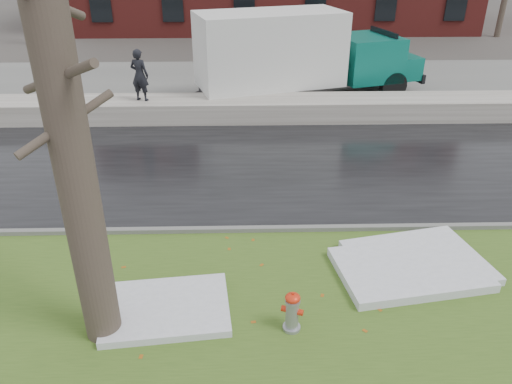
{
  "coord_description": "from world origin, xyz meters",
  "views": [
    {
      "loc": [
        -0.27,
        -8.58,
        6.09
      ],
      "look_at": [
        -0.03,
        1.07,
        1.0
      ],
      "focal_mm": 35.0,
      "sensor_mm": 36.0,
      "label": 1
    }
  ],
  "objects_px": {
    "box_truck": "(297,54)",
    "worker": "(140,75)",
    "tree": "(67,129)",
    "fire_hydrant": "(292,310)"
  },
  "relations": [
    {
      "from": "box_truck",
      "to": "worker",
      "type": "distance_m",
      "value": 6.07
    },
    {
      "from": "box_truck",
      "to": "worker",
      "type": "bearing_deg",
      "value": -175.17
    },
    {
      "from": "tree",
      "to": "box_truck",
      "type": "distance_m",
      "value": 13.84
    },
    {
      "from": "box_truck",
      "to": "fire_hydrant",
      "type": "bearing_deg",
      "value": -112.35
    },
    {
      "from": "box_truck",
      "to": "worker",
      "type": "relative_size",
      "value": 5.82
    },
    {
      "from": "fire_hydrant",
      "to": "box_truck",
      "type": "distance_m",
      "value": 13.12
    },
    {
      "from": "worker",
      "to": "tree",
      "type": "bearing_deg",
      "value": 115.23
    },
    {
      "from": "tree",
      "to": "worker",
      "type": "relative_size",
      "value": 4.06
    },
    {
      "from": "fire_hydrant",
      "to": "tree",
      "type": "height_order",
      "value": "tree"
    },
    {
      "from": "fire_hydrant",
      "to": "worker",
      "type": "bearing_deg",
      "value": 133.06
    }
  ]
}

